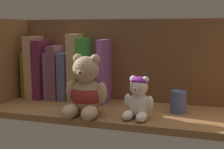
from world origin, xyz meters
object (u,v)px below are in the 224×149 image
Objects in this scene: book_4 at (58,72)px; book_9 at (100,80)px; book_7 at (85,69)px; pillar_candle at (178,102)px; book_6 at (76,67)px; book_0 at (31,74)px; book_8 at (93,79)px; teddy_bear_smaller at (138,98)px; book_3 at (51,75)px; book_10 at (106,71)px; book_2 at (45,69)px; book_5 at (67,76)px; teddy_bear_larger at (86,91)px; book_1 at (37,66)px.

book_9 is (15.95, 0.00, -2.05)cm from book_4.
book_7 reaches higher than pillar_candle.
book_0 is at bearing 180.00° from book_6.
teddy_bear_smaller is (19.90, -15.98, -1.97)cm from book_8.
teddy_bear_smaller is at bearing -38.76° from book_8.
book_3 reaches higher than book_8.
book_4 is (2.82, 0.00, 1.22)cm from book_3.
book_6 reaches higher than book_4.
book_10 reaches higher than book_0.
book_2 is 1.26× the size of book_5.
teddy_bear_larger is (10.69, -17.12, -4.60)cm from book_6.
book_8 is (2.80, 0.00, -3.28)cm from book_7.
teddy_bear_larger is at bearing -30.22° from book_0.
book_9 is at bearing 96.24° from teddy_bear_larger.
book_10 is (29.93, 0.00, 2.39)cm from book_0.
book_10 reaches higher than book_9.
book_3 is at bearing 180.00° from book_9.
book_1 is 0.96× the size of book_6.
book_7 is 1.22× the size of teddy_bear_larger.
book_1 is 3.37× the size of pillar_candle.
book_8 is (25.00, 0.00, -0.70)cm from book_0.
book_0 is 22.35cm from book_7.
book_3 is at bearing 0.00° from book_0.
book_10 is at bearing 88.18° from teddy_bear_larger.
book_3 reaches higher than book_9.
book_5 is at bearing 0.00° from book_3.
book_2 is at bearing 0.00° from book_1.
book_10 reaches higher than teddy_bear_larger.
book_0 is 1.09× the size of book_8.
book_0 is 47.73cm from teddy_bear_smaller.
book_2 is 23.81cm from book_10.
book_0 is 30.03cm from book_10.
book_6 is 3.56cm from book_7.
book_6 reaches higher than book_7.
book_3 is 3.08cm from book_4.
book_3 is (6.00, 0.00, -2.88)cm from book_1.
book_4 reaches higher than book_8.
book_5 is 12.46cm from book_9.
book_2 is 12.63cm from book_6.
book_5 is 22.34cm from teddy_bear_larger.
book_6 is at bearing 121.98° from teddy_bear_larger.
book_5 is at bearing 180.00° from book_7.
book_3 is 1.38× the size of teddy_bear_smaller.
book_6 is at bearing 180.00° from book_9.
book_6 reaches higher than teddy_bear_smaller.
book_5 reaches higher than book_9.
book_10 is at bearing 0.00° from book_2.
pillar_candle is (10.35, 9.16, -2.39)cm from teddy_bear_smaller.
book_2 is at bearing 180.00° from book_4.
teddy_bear_larger is (4.39, -17.12, -0.64)cm from book_8.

